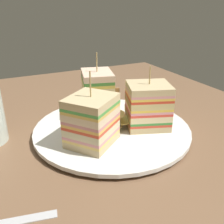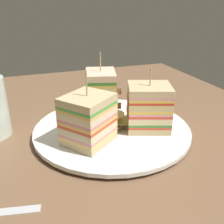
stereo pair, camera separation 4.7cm
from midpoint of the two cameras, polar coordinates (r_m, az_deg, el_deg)
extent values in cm
cube|color=brown|center=(49.10, -2.74, -5.56)|extent=(93.78, 75.08, 1.80)
cylinder|color=white|center=(48.53, -2.77, -4.34)|extent=(17.79, 17.79, 0.56)
cylinder|color=white|center=(48.24, -2.78, -3.70)|extent=(28.69, 28.69, 0.68)
cube|color=#D7BA86|center=(43.09, -7.50, -6.08)|extent=(9.77, 9.91, 1.16)
cube|color=#9E7242|center=(45.77, -5.02, -4.07)|extent=(5.30, 4.20, 1.16)
cube|color=#F0C765|center=(42.69, -7.56, -5.12)|extent=(9.77, 9.91, 0.49)
cube|color=pink|center=(42.46, -7.59, -4.54)|extent=(9.77, 9.91, 0.49)
cube|color=beige|center=(42.08, -7.65, -3.56)|extent=(9.77, 9.91, 1.16)
cube|color=#B2844C|center=(44.82, -5.12, -1.65)|extent=(5.30, 4.20, 1.16)
cube|color=#DB4B2F|center=(41.71, -7.71, -2.55)|extent=(9.77, 9.91, 0.49)
cube|color=#F1BD56|center=(41.50, -7.75, -1.94)|extent=(9.77, 9.91, 0.49)
cube|color=pink|center=(41.29, -7.78, -1.33)|extent=(9.77, 9.91, 0.49)
cube|color=beige|center=(40.95, -7.85, -0.29)|extent=(9.77, 9.91, 1.16)
cube|color=#9E7242|center=(43.76, -5.24, 1.45)|extent=(5.30, 4.20, 1.16)
cube|color=#E9C25B|center=(40.63, -7.91, 0.77)|extent=(9.77, 9.91, 0.49)
cube|color=#53AE50|center=(40.44, -7.95, 1.41)|extent=(9.77, 9.91, 0.49)
cube|color=beige|center=(40.14, -8.02, 2.50)|extent=(9.77, 9.91, 1.16)
cylinder|color=tan|center=(39.28, -8.23, 6.05)|extent=(0.24, 0.24, 4.05)
cube|color=#D0B481|center=(48.46, 4.99, -2.44)|extent=(8.84, 9.27, 1.12)
cube|color=#B2844C|center=(47.94, 0.72, -2.65)|extent=(6.26, 2.54, 1.12)
cube|color=#DA442C|center=(48.12, 5.03, -1.60)|extent=(8.84, 9.27, 0.45)
cube|color=#3D8E3C|center=(47.93, 5.05, -1.11)|extent=(8.84, 9.27, 0.45)
cube|color=beige|center=(47.61, 5.08, -0.26)|extent=(8.84, 9.27, 1.12)
cube|color=#B2844C|center=(47.07, 0.73, -0.45)|extent=(6.26, 2.54, 1.12)
cube|color=#E44534|center=(47.30, 5.11, 0.61)|extent=(8.84, 9.27, 0.45)
cube|color=pink|center=(47.12, 5.13, 1.12)|extent=(8.84, 9.27, 0.45)
cube|color=yellow|center=(46.95, 5.15, 1.63)|extent=(8.84, 9.27, 0.45)
cube|color=#D8C280|center=(46.66, 5.19, 2.52)|extent=(8.84, 9.27, 1.12)
cube|color=#9E7242|center=(46.12, 0.75, 2.36)|extent=(6.26, 2.54, 1.12)
cube|color=red|center=(46.38, 5.22, 3.42)|extent=(8.84, 9.27, 0.45)
cube|color=#F5C94F|center=(46.23, 5.24, 3.95)|extent=(8.84, 9.27, 0.45)
cube|color=pink|center=(46.08, 5.26, 4.47)|extent=(8.84, 9.27, 0.45)
cube|color=#D7BE8B|center=(45.83, 5.30, 5.40)|extent=(8.84, 9.27, 1.12)
cylinder|color=tan|center=(45.20, 5.40, 8.01)|extent=(0.24, 0.24, 3.22)
cube|color=beige|center=(53.51, -5.15, 0.21)|extent=(8.67, 7.47, 1.18)
cube|color=#9E7242|center=(50.21, -4.72, -1.42)|extent=(1.78, 5.46, 1.18)
cube|color=#E0BF56|center=(53.16, -5.19, 1.09)|extent=(8.67, 7.47, 0.60)
cube|color=pink|center=(52.93, -5.21, 1.69)|extent=(8.67, 7.47, 0.60)
cube|color=#CFB783|center=(52.61, -5.24, 2.59)|extent=(8.67, 7.47, 1.18)
cube|color=#B2844C|center=(49.24, -4.81, 1.09)|extent=(1.78, 5.46, 1.18)
cube|color=red|center=(52.29, -5.28, 3.50)|extent=(8.67, 7.47, 0.60)
cube|color=#3D8B36|center=(52.09, -5.30, 4.11)|extent=(8.67, 7.47, 0.60)
cube|color=#E6CF61|center=(51.89, -5.33, 4.74)|extent=(8.67, 7.47, 0.60)
cube|color=beige|center=(51.61, -5.37, 5.67)|extent=(8.67, 7.47, 1.18)
cube|color=#9E7242|center=(48.18, -4.93, 4.36)|extent=(1.78, 5.46, 1.18)
cube|color=#E7CE59|center=(51.35, -5.40, 6.62)|extent=(8.67, 7.47, 0.60)
cube|color=#448E3E|center=(51.17, -5.43, 7.26)|extent=(8.67, 7.47, 0.60)
cube|color=beige|center=(50.93, -5.47, 8.22)|extent=(8.67, 7.47, 1.18)
cylinder|color=tan|center=(50.34, -5.58, 10.90)|extent=(0.24, 0.24, 3.70)
cylinder|color=#E6C784|center=(48.69, -3.25, -2.62)|extent=(5.18, 5.17, 0.69)
cylinder|color=#EAD680|center=(47.32, -2.26, -2.76)|extent=(3.92, 3.90, 0.86)
cylinder|color=#EAC16C|center=(47.93, -2.89, -1.69)|extent=(4.85, 4.85, 0.29)
cylinder|color=#E4D670|center=(47.30, -0.46, -1.78)|extent=(4.53, 4.54, 0.73)
cylinder|color=#E3D672|center=(46.50, -3.22, -1.18)|extent=(5.22, 5.20, 0.87)
cylinder|color=#DABE68|center=(45.67, -1.95, -0.45)|extent=(4.65, 4.64, 0.39)
cube|color=silver|center=(34.37, -25.85, -21.16)|extent=(3.35, 10.83, 0.25)
camera|label=1|loc=(0.02, -92.86, -1.26)|focal=41.51mm
camera|label=2|loc=(0.02, 87.14, 1.26)|focal=41.51mm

